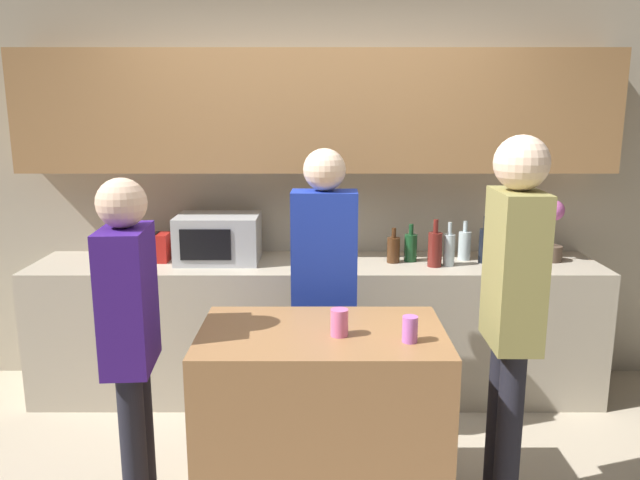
{
  "coord_description": "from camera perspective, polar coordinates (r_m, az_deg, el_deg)",
  "views": [
    {
      "loc": [
        0.02,
        -2.47,
        1.87
      ],
      "look_at": [
        0.03,
        0.35,
        1.25
      ],
      "focal_mm": 35.0,
      "sensor_mm": 36.0,
      "label": 1
    }
  ],
  "objects": [
    {
      "name": "microwave",
      "position": [
        4.04,
        -9.44,
        0.16
      ],
      "size": [
        0.52,
        0.39,
        0.3
      ],
      "color": "#B7BABC",
      "rests_on": "back_counter"
    },
    {
      "name": "bottle_1",
      "position": [
        4.04,
        8.11,
        -0.64
      ],
      "size": [
        0.08,
        0.08,
        0.24
      ],
      "color": "#194723",
      "rests_on": "back_counter"
    },
    {
      "name": "bottle_4",
      "position": [
        4.14,
        12.9,
        -0.42
      ],
      "size": [
        0.08,
        0.08,
        0.26
      ],
      "color": "silver",
      "rests_on": "back_counter"
    },
    {
      "name": "back_counter",
      "position": [
        4.11,
        -0.48,
        -8.03
      ],
      "size": [
        3.6,
        0.62,
        0.88
      ],
      "color": "#B7AD99",
      "rests_on": "ground_plane"
    },
    {
      "name": "potted_plant",
      "position": [
        4.24,
        20.31,
        0.81
      ],
      "size": [
        0.14,
        0.14,
        0.4
      ],
      "color": "brown",
      "rests_on": "back_counter"
    },
    {
      "name": "bottle_0",
      "position": [
        3.99,
        6.56,
        -0.84
      ],
      "size": [
        0.08,
        0.08,
        0.22
      ],
      "color": "#472814",
      "rests_on": "back_counter"
    },
    {
      "name": "cup_1",
      "position": [
        2.67,
        1.62,
        -7.55
      ],
      "size": [
        0.08,
        0.08,
        0.12
      ],
      "color": "pink",
      "rests_on": "kitchen_island"
    },
    {
      "name": "person_right",
      "position": [
        2.8,
        -17.14,
        -7.82
      ],
      "size": [
        0.21,
        0.35,
        1.58
      ],
      "rotation": [
        0.0,
        0.0,
        -1.5
      ],
      "color": "black",
      "rests_on": "ground_plane"
    },
    {
      "name": "toaster",
      "position": [
        4.15,
        -15.56,
        -0.65
      ],
      "size": [
        0.26,
        0.16,
        0.18
      ],
      "color": "#B21E19",
      "rests_on": "back_counter"
    },
    {
      "name": "bottle_5",
      "position": [
        4.08,
        14.6,
        -0.43
      ],
      "size": [
        0.06,
        0.06,
        0.3
      ],
      "color": "black",
      "rests_on": "back_counter"
    },
    {
      "name": "cup_0",
      "position": [
        2.63,
        8.06,
        -8.07
      ],
      "size": [
        0.06,
        0.06,
        0.11
      ],
      "color": "#C468CC",
      "rests_on": "kitchen_island"
    },
    {
      "name": "bottle_3",
      "position": [
        3.96,
        11.55,
        -0.82
      ],
      "size": [
        0.07,
        0.07,
        0.28
      ],
      "color": "silver",
      "rests_on": "back_counter"
    },
    {
      "name": "back_wall",
      "position": [
        4.14,
        -0.49,
        7.7
      ],
      "size": [
        6.4,
        0.4,
        2.7
      ],
      "color": "#B2A893",
      "rests_on": "ground_plane"
    },
    {
      "name": "kitchen_island",
      "position": [
        2.93,
        0.02,
        -16.58
      ],
      "size": [
        1.08,
        0.66,
        0.9
      ],
      "color": "#996B42",
      "rests_on": "ground_plane"
    },
    {
      "name": "person_left",
      "position": [
        2.81,
        17.01,
        -5.19
      ],
      "size": [
        0.23,
        0.34,
        1.75
      ],
      "rotation": [
        0.0,
        0.0,
        1.56
      ],
      "color": "black",
      "rests_on": "ground_plane"
    },
    {
      "name": "person_center",
      "position": [
        3.28,
        0.23,
        -3.36
      ],
      "size": [
        0.34,
        0.22,
        1.65
      ],
      "rotation": [
        0.0,
        0.0,
        -3.17
      ],
      "color": "black",
      "rests_on": "ground_plane"
    },
    {
      "name": "bottle_2",
      "position": [
        3.92,
        10.3,
        -0.77
      ],
      "size": [
        0.09,
        0.09,
        0.3
      ],
      "color": "maroon",
      "rests_on": "back_counter"
    }
  ]
}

